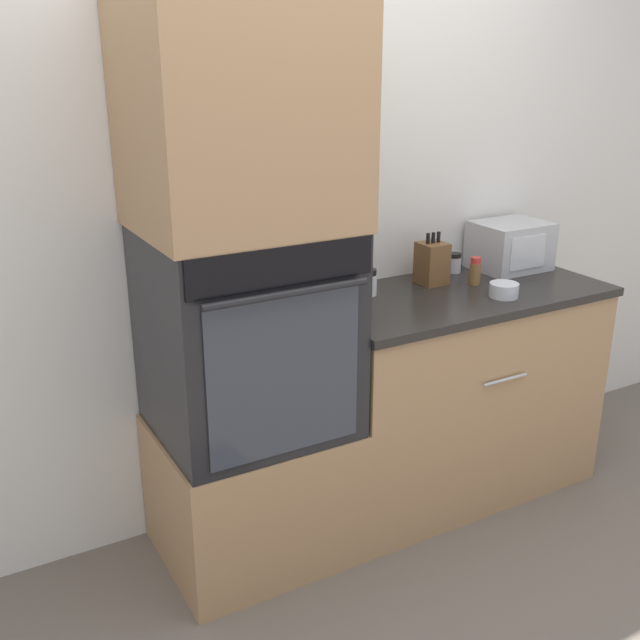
# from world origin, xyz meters

# --- Properties ---
(ground_plane) EXTENTS (12.00, 12.00, 0.00)m
(ground_plane) POSITION_xyz_m (0.00, 0.00, 0.00)
(ground_plane) COLOR #6B6056
(wall_back) EXTENTS (8.00, 0.05, 2.50)m
(wall_back) POSITION_xyz_m (0.00, 0.63, 1.25)
(wall_back) COLOR silver
(wall_back) RESTS_ON ground_plane
(oven_cabinet_base) EXTENTS (0.70, 0.60, 0.54)m
(oven_cabinet_base) POSITION_xyz_m (-0.35, 0.30, 0.27)
(oven_cabinet_base) COLOR #A87F56
(oven_cabinet_base) RESTS_ON ground_plane
(wall_oven) EXTENTS (0.67, 0.64, 0.76)m
(wall_oven) POSITION_xyz_m (-0.35, 0.30, 0.92)
(wall_oven) COLOR black
(wall_oven) RESTS_ON oven_cabinet_base
(oven_cabinet_upper) EXTENTS (0.70, 0.60, 0.81)m
(oven_cabinet_upper) POSITION_xyz_m (-0.35, 0.30, 1.70)
(oven_cabinet_upper) COLOR #A87F56
(oven_cabinet_upper) RESTS_ON wall_oven
(counter_unit) EXTENTS (1.26, 0.63, 0.93)m
(counter_unit) POSITION_xyz_m (0.62, 0.30, 0.46)
(counter_unit) COLOR #A87F56
(counter_unit) RESTS_ON ground_plane
(microwave) EXTENTS (0.32, 0.27, 0.21)m
(microwave) POSITION_xyz_m (1.03, 0.45, 1.03)
(microwave) COLOR #B2B5BA
(microwave) RESTS_ON counter_unit
(knife_block) EXTENTS (0.11, 0.12, 0.22)m
(knife_block) POSITION_xyz_m (0.58, 0.44, 1.02)
(knife_block) COLOR brown
(knife_block) RESTS_ON counter_unit
(bowl) EXTENTS (0.12, 0.12, 0.06)m
(bowl) POSITION_xyz_m (0.72, 0.14, 0.95)
(bowl) COLOR silver
(bowl) RESTS_ON counter_unit
(condiment_jar_near) EXTENTS (0.05, 0.05, 0.12)m
(condiment_jar_near) POSITION_xyz_m (0.73, 0.34, 0.98)
(condiment_jar_near) COLOR brown
(condiment_jar_near) RESTS_ON counter_unit
(condiment_jar_mid) EXTENTS (0.06, 0.06, 0.09)m
(condiment_jar_mid) POSITION_xyz_m (0.78, 0.52, 0.97)
(condiment_jar_mid) COLOR silver
(condiment_jar_mid) RESTS_ON counter_unit
(condiment_jar_far) EXTENTS (0.06, 0.06, 0.11)m
(condiment_jar_far) POSITION_xyz_m (0.26, 0.43, 0.98)
(condiment_jar_far) COLOR silver
(condiment_jar_far) RESTS_ON counter_unit
(condiment_jar_back) EXTENTS (0.05, 0.05, 0.06)m
(condiment_jar_back) POSITION_xyz_m (0.09, 0.49, 0.96)
(condiment_jar_back) COLOR silver
(condiment_jar_back) RESTS_ON counter_unit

